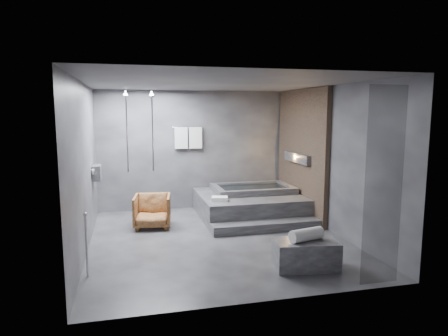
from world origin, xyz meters
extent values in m
plane|color=#29292B|center=(0.00, 0.00, 0.00)|extent=(5.00, 5.00, 0.00)
cube|color=#444446|center=(0.00, 0.00, 2.80)|extent=(4.50, 5.00, 0.04)
cube|color=#323236|center=(0.00, 2.50, 1.40)|extent=(4.50, 0.04, 2.80)
cube|color=#323236|center=(0.00, -2.50, 1.40)|extent=(4.50, 0.04, 2.80)
cube|color=#323236|center=(-2.25, 0.00, 1.40)|extent=(0.04, 5.00, 2.80)
cube|color=#323236|center=(2.25, 0.00, 1.40)|extent=(0.04, 5.00, 2.80)
cube|color=#83654C|center=(2.19, 1.25, 1.40)|extent=(0.10, 2.40, 2.78)
cube|color=#FF9938|center=(2.11, 1.25, 1.30)|extent=(0.14, 1.20, 0.20)
cube|color=slate|center=(-2.16, 1.40, 1.10)|extent=(0.16, 0.42, 0.30)
imported|color=beige|center=(-2.15, 1.30, 1.05)|extent=(0.08, 0.08, 0.21)
imported|color=beige|center=(-2.15, 1.50, 1.03)|extent=(0.07, 0.07, 0.15)
cylinder|color=silver|center=(-1.00, 2.05, 1.90)|extent=(0.04, 0.04, 1.80)
cylinder|color=silver|center=(-1.55, 2.05, 1.90)|extent=(0.04, 0.04, 1.80)
cylinder|color=silver|center=(-0.15, 2.44, 1.95)|extent=(0.75, 0.02, 0.02)
cube|color=white|center=(-0.32, 2.42, 1.70)|extent=(0.30, 0.06, 0.50)
cube|color=white|center=(0.02, 2.42, 1.70)|extent=(0.30, 0.06, 0.50)
cylinder|color=silver|center=(-2.15, -1.20, 0.45)|extent=(0.04, 0.04, 0.90)
cube|color=black|center=(1.65, -2.45, 1.35)|extent=(0.55, 0.01, 2.60)
cube|color=#2D2D2F|center=(1.05, 1.45, 0.25)|extent=(2.20, 2.00, 0.50)
cube|color=#2D2D2F|center=(1.05, 0.27, 0.09)|extent=(2.20, 0.36, 0.18)
cube|color=#363538|center=(0.98, -1.63, 0.21)|extent=(0.99, 0.63, 0.42)
imported|color=#4B2912|center=(-1.10, 1.06, 0.33)|extent=(0.80, 0.82, 0.67)
cylinder|color=white|center=(0.98, -1.64, 0.51)|extent=(0.56, 0.31, 0.19)
cube|color=white|center=(0.25, 0.91, 0.54)|extent=(0.37, 0.30, 0.09)
camera|label=1|loc=(-1.55, -6.88, 2.32)|focal=32.00mm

